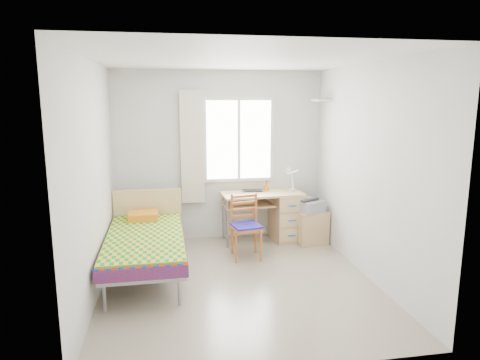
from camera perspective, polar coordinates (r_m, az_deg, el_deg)
name	(u,v)px	position (r m, az deg, el deg)	size (l,w,h in m)	color
floor	(238,282)	(5.30, -0.25, -13.44)	(3.50, 3.50, 0.00)	#BCAD93
ceiling	(238,59)	(4.85, -0.28, 15.84)	(3.50, 3.50, 0.00)	white
wall_back	(219,156)	(6.62, -2.76, 3.19)	(3.20, 3.20, 0.00)	silver
wall_left	(93,180)	(4.91, -19.01, -0.04)	(3.50, 3.50, 0.00)	silver
wall_right	(368,172)	(5.40, 16.72, 1.03)	(3.50, 3.50, 0.00)	silver
window	(239,140)	(6.61, -0.17, 5.37)	(1.10, 0.04, 1.30)	white
curtain	(192,148)	(6.50, -6.39, 4.32)	(0.35, 0.05, 1.70)	beige
floating_shelf	(321,100)	(6.57, 10.78, 10.39)	(0.20, 0.32, 0.03)	white
bed	(145,240)	(5.56, -12.50, -7.78)	(0.97, 2.05, 0.88)	gray
desk	(282,214)	(6.68, 5.67, -4.53)	(1.27, 0.65, 0.77)	tan
chair	(246,222)	(5.93, 0.81, -5.63)	(0.45, 0.45, 0.88)	#AE5721
cabinet	(310,227)	(6.66, 9.29, -6.15)	(0.50, 0.45, 0.50)	tan
printer	(308,205)	(6.57, 9.02, -3.30)	(0.51, 0.54, 0.18)	#94989B
laptop	(253,191)	(6.56, 1.75, -1.50)	(0.32, 0.21, 0.03)	black
pen_cup	(266,188)	(6.64, 3.51, -1.04)	(0.08, 0.08, 0.10)	#FAA51B
task_lamp	(291,176)	(6.51, 6.79, 0.48)	(0.22, 0.32, 0.40)	white
book	(249,205)	(6.49, 1.23, -3.33)	(0.16, 0.21, 0.02)	gray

